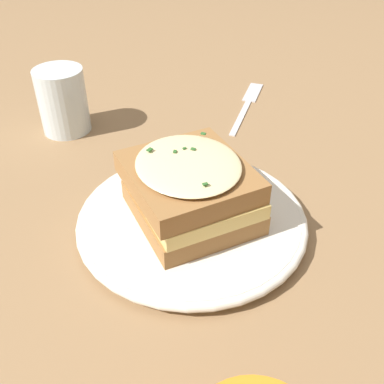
{
  "coord_description": "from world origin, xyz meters",
  "views": [
    {
      "loc": [
        0.32,
        -0.12,
        0.33
      ],
      "look_at": [
        -0.03,
        0.01,
        0.05
      ],
      "focal_mm": 42.0,
      "sensor_mm": 36.0,
      "label": 1
    }
  ],
  "objects_px": {
    "water_glass": "(63,101)",
    "fork": "(249,101)",
    "sandwich": "(190,189)",
    "dinner_plate": "(192,220)"
  },
  "relations": [
    {
      "from": "water_glass",
      "to": "fork",
      "type": "height_order",
      "value": "water_glass"
    },
    {
      "from": "sandwich",
      "to": "fork",
      "type": "relative_size",
      "value": 0.86
    },
    {
      "from": "dinner_plate",
      "to": "fork",
      "type": "relative_size",
      "value": 1.58
    },
    {
      "from": "dinner_plate",
      "to": "sandwich",
      "type": "height_order",
      "value": "sandwich"
    },
    {
      "from": "water_glass",
      "to": "fork",
      "type": "bearing_deg",
      "value": 87.75
    },
    {
      "from": "sandwich",
      "to": "fork",
      "type": "distance_m",
      "value": 0.33
    },
    {
      "from": "sandwich",
      "to": "fork",
      "type": "height_order",
      "value": "sandwich"
    },
    {
      "from": "sandwich",
      "to": "water_glass",
      "type": "xyz_separation_m",
      "value": [
        -0.27,
        -0.1,
        -0.01
      ]
    },
    {
      "from": "sandwich",
      "to": "water_glass",
      "type": "relative_size",
      "value": 1.46
    },
    {
      "from": "sandwich",
      "to": "fork",
      "type": "xyz_separation_m",
      "value": [
        -0.26,
        0.2,
        -0.05
      ]
    }
  ]
}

